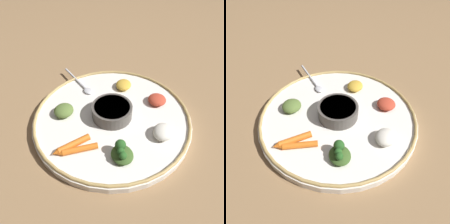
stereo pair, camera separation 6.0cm
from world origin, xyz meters
The scene contains 12 objects.
ground_plane centered at (0.00, 0.00, 0.00)m, with size 2.40×2.40×0.00m, color olive.
platter centered at (0.00, 0.00, 0.01)m, with size 0.43×0.43×0.02m, color white.
platter_rim centered at (0.00, 0.00, 0.02)m, with size 0.42×0.42×0.01m, color tan.
center_bowl centered at (0.00, 0.00, 0.04)m, with size 0.11×0.11×0.04m.
spoon centered at (0.11, 0.12, 0.02)m, with size 0.12×0.13×0.01m.
greens_pile centered at (-0.12, -0.05, 0.04)m, with size 0.08×0.07×0.04m.
carrot_near_spoon centered at (-0.12, 0.07, 0.03)m, with size 0.08×0.08×0.02m.
carrot_outer centered at (-0.13, 0.05, 0.03)m, with size 0.06×0.09×0.02m.
mound_rice_white centered at (-0.04, -0.14, 0.03)m, with size 0.06×0.05×0.03m, color silver.
mound_collards centered at (-0.02, 0.13, 0.03)m, with size 0.05×0.05×0.03m, color #567033.
mound_lentil_yellow centered at (0.13, -0.01, 0.03)m, with size 0.05×0.05×0.02m, color gold.
mound_berbere_red centered at (0.08, -0.11, 0.03)m, with size 0.05×0.05×0.02m, color #B73D28.
Camera 2 is at (-0.40, -0.15, 0.45)m, focal length 35.54 mm.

